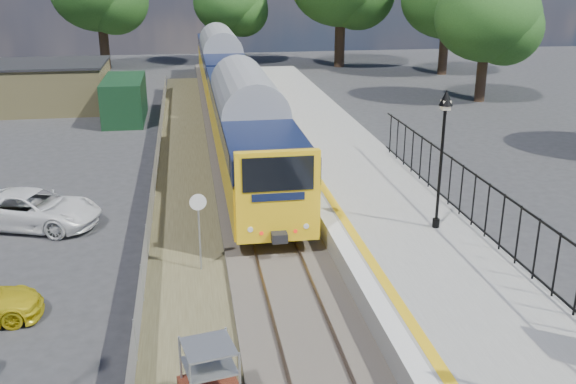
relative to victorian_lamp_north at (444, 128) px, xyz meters
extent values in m
plane|color=#2D2D30|center=(-5.30, -6.00, -4.30)|extent=(120.00, 120.00, 0.00)
cube|color=#473F38|center=(-5.30, 4.00, -4.20)|extent=(3.40, 80.00, 0.20)
cube|color=#4C472D|center=(-8.20, 2.00, -4.27)|extent=(2.60, 70.00, 0.06)
cube|color=brown|center=(-6.02, 4.00, -4.08)|extent=(0.07, 80.00, 0.14)
cube|color=brown|center=(-4.58, 4.00, -4.08)|extent=(0.07, 80.00, 0.14)
cube|color=gray|center=(-1.10, 2.00, -3.85)|extent=(5.00, 70.00, 0.90)
cube|color=silver|center=(-3.35, 2.00, -3.39)|extent=(0.50, 70.00, 0.01)
cube|color=yellow|center=(-2.85, 2.00, -3.39)|extent=(0.30, 70.00, 0.01)
cylinder|color=black|center=(0.00, 0.00, -3.25)|extent=(0.24, 0.24, 0.30)
cylinder|color=black|center=(0.00, 0.00, -1.40)|extent=(0.10, 0.10, 3.70)
cube|color=black|center=(0.00, 0.00, 0.55)|extent=(0.08, 0.08, 0.30)
cube|color=beige|center=(0.00, 0.00, 0.72)|extent=(0.26, 0.26, 0.30)
cone|color=black|center=(0.00, 0.00, 0.95)|extent=(0.44, 0.44, 0.50)
cube|color=black|center=(1.25, -3.50, -1.65)|extent=(0.05, 26.00, 0.05)
cube|color=tan|center=(-17.30, 26.00, -2.80)|extent=(8.00, 6.00, 3.00)
cube|color=black|center=(-17.30, 26.00, -1.25)|extent=(8.20, 6.20, 0.15)
cube|color=#13361A|center=(-11.80, 22.00, -3.00)|extent=(2.40, 6.00, 2.60)
cylinder|color=#332319|center=(-15.30, 44.00, -2.37)|extent=(0.88, 0.88, 3.85)
cylinder|color=#332319|center=(-3.30, 46.00, -2.72)|extent=(0.72, 0.72, 3.15)
ellipsoid|color=#26501A|center=(-3.30, 46.00, 1.55)|extent=(7.20, 7.20, 6.12)
cylinder|color=#332319|center=(6.70, 42.00, -2.20)|extent=(0.96, 0.96, 4.20)
cylinder|color=#332319|center=(14.70, 36.00, -2.55)|extent=(0.80, 0.80, 3.50)
cylinder|color=#332319|center=(12.70, 24.00, -2.72)|extent=(0.72, 0.72, 3.15)
ellipsoid|color=#26501A|center=(12.70, 24.00, 1.55)|extent=(7.20, 7.20, 6.12)
cube|color=yellow|center=(-5.30, 10.15, -2.61)|extent=(2.80, 20.00, 1.90)
cube|color=#0F1738|center=(-5.30, 10.15, -1.31)|extent=(2.82, 20.00, 0.90)
cube|color=black|center=(-5.30, 10.15, -1.31)|extent=(2.82, 18.00, 0.70)
cube|color=black|center=(-5.30, 10.15, -3.79)|extent=(2.00, 18.00, 0.45)
cube|color=yellow|center=(-5.30, 30.75, -2.61)|extent=(2.80, 20.00, 1.90)
cube|color=#0F1738|center=(-5.30, 30.75, -1.31)|extent=(2.82, 20.00, 0.90)
cube|color=black|center=(-5.30, 30.75, -1.31)|extent=(2.82, 18.00, 0.70)
cube|color=black|center=(-5.30, 30.75, -3.79)|extent=(2.00, 18.00, 0.45)
cube|color=black|center=(-5.30, -0.06, -1.26)|extent=(2.24, 0.04, 1.10)
cylinder|color=#999EA3|center=(-7.80, -0.22, -3.13)|extent=(0.06, 0.06, 2.34)
cylinder|color=silver|center=(-7.80, -0.27, -1.96)|extent=(0.52, 0.08, 0.52)
imported|color=white|center=(-13.77, 4.45, -3.61)|extent=(5.41, 3.73, 1.37)
camera|label=1|loc=(-7.97, -18.73, 4.79)|focal=40.00mm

